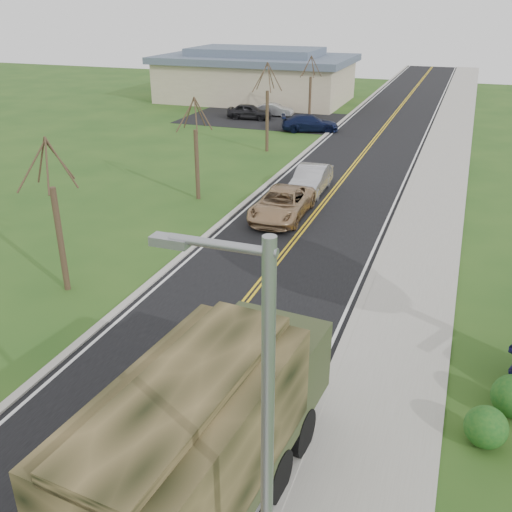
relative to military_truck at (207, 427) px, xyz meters
The scene contains 16 objects.
road 37.91m from the military_truck, 94.13° to the left, with size 8.00×120.00×0.01m, color black.
curb_right 37.83m from the military_truck, 87.84° to the left, with size 0.30×120.00×0.12m, color #9E998E.
sidewalk_right 37.94m from the military_truck, 85.19° to the left, with size 3.20×120.00×0.10m, color #9E998E.
curb_left 38.43m from the military_truck, 100.33° to the left, with size 0.30×120.00×0.10m, color #9E998E.
street_light 4.13m from the military_truck, 51.77° to the right, with size 1.65×0.22×8.00m.
bare_tree_a 12.44m from the military_truck, 141.49° to the left, with size 1.93×2.26×6.08m.
bare_tree_b 22.01m from the military_truck, 116.23° to the left, with size 1.83×2.14×5.73m.
bare_tree_c 33.20m from the military_truck, 107.04° to the left, with size 2.04×2.39×6.42m.
bare_tree_d 44.81m from the military_truck, 102.54° to the left, with size 1.88×2.20×5.91m.
commercial_building 56.88m from the military_truck, 109.20° to the left, with size 25.50×21.50×5.65m.
military_truck is the anchor object (origin of this frame).
suv_champagne 18.97m from the military_truck, 102.99° to the left, with size 2.50×5.42×1.51m, color #A3815C.
sedan_silver 23.42m from the military_truck, 99.74° to the left, with size 1.67×4.78×1.57m, color #A3A3A8.
lot_car_dark 45.79m from the military_truck, 109.74° to the left, with size 1.70×4.22×1.44m, color black.
lot_car_silver 47.50m from the military_truck, 106.82° to the left, with size 1.29×3.69×1.22m, color #BCBDC1.
lot_car_navy 40.68m from the military_truck, 102.16° to the left, with size 2.00×4.92×1.43m, color #0E1534.
Camera 1 is at (6.95, -6.24, 10.48)m, focal length 40.00 mm.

